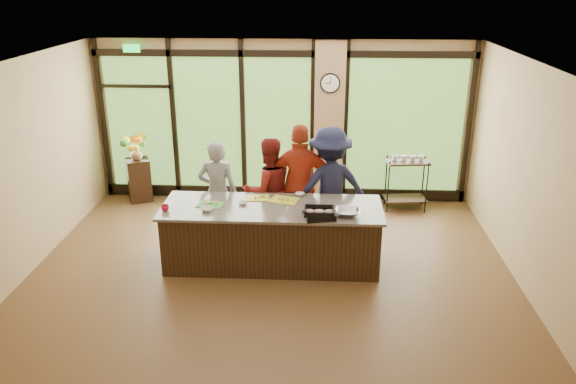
# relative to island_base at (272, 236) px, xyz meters

# --- Properties ---
(floor) EXTENTS (7.00, 7.00, 0.00)m
(floor) POSITION_rel_island_base_xyz_m (0.00, -0.30, -0.44)
(floor) COLOR brown
(floor) RESTS_ON ground
(ceiling) EXTENTS (7.00, 7.00, 0.00)m
(ceiling) POSITION_rel_island_base_xyz_m (0.00, -0.30, 2.56)
(ceiling) COLOR silver
(ceiling) RESTS_ON back_wall
(back_wall) EXTENTS (7.00, 0.00, 7.00)m
(back_wall) POSITION_rel_island_base_xyz_m (0.00, 2.70, 1.06)
(back_wall) COLOR tan
(back_wall) RESTS_ON floor
(left_wall) EXTENTS (0.00, 6.00, 6.00)m
(left_wall) POSITION_rel_island_base_xyz_m (-3.50, -0.30, 1.06)
(left_wall) COLOR tan
(left_wall) RESTS_ON floor
(right_wall) EXTENTS (0.00, 6.00, 6.00)m
(right_wall) POSITION_rel_island_base_xyz_m (3.50, -0.30, 1.06)
(right_wall) COLOR tan
(right_wall) RESTS_ON floor
(window_wall) EXTENTS (6.90, 0.12, 3.00)m
(window_wall) POSITION_rel_island_base_xyz_m (0.16, 2.65, 0.95)
(window_wall) COLOR tan
(window_wall) RESTS_ON floor
(island_base) EXTENTS (3.10, 1.00, 0.88)m
(island_base) POSITION_rel_island_base_xyz_m (0.00, 0.00, 0.00)
(island_base) COLOR black
(island_base) RESTS_ON floor
(countertop) EXTENTS (3.20, 1.10, 0.04)m
(countertop) POSITION_rel_island_base_xyz_m (0.00, 0.00, 0.46)
(countertop) COLOR #6E655A
(countertop) RESTS_ON island_base
(wall_clock) EXTENTS (0.36, 0.04, 0.36)m
(wall_clock) POSITION_rel_island_base_xyz_m (0.85, 2.57, 1.81)
(wall_clock) COLOR black
(wall_clock) RESTS_ON window_wall
(cook_left) EXTENTS (0.62, 0.42, 1.69)m
(cook_left) POSITION_rel_island_base_xyz_m (-0.92, 0.72, 0.40)
(cook_left) COLOR slate
(cook_left) RESTS_ON floor
(cook_midleft) EXTENTS (1.02, 0.92, 1.72)m
(cook_midleft) POSITION_rel_island_base_xyz_m (-0.12, 0.81, 0.42)
(cook_midleft) COLOR maroon
(cook_midleft) RESTS_ON floor
(cook_midright) EXTENTS (1.15, 0.52, 1.94)m
(cook_midright) POSITION_rel_island_base_xyz_m (0.40, 0.80, 0.53)
(cook_midright) COLOR #A73219
(cook_midright) RESTS_ON floor
(cook_right) EXTENTS (1.38, 1.05, 1.90)m
(cook_right) POSITION_rel_island_base_xyz_m (0.85, 0.82, 0.51)
(cook_right) COLOR #181A35
(cook_right) RESTS_ON floor
(roasting_pan) EXTENTS (0.47, 0.41, 0.07)m
(roasting_pan) POSITION_rel_island_base_xyz_m (0.69, -0.38, 0.52)
(roasting_pan) COLOR black
(roasting_pan) RESTS_ON countertop
(mixing_bowl) EXTENTS (0.35, 0.35, 0.08)m
(mixing_bowl) POSITION_rel_island_base_xyz_m (1.08, -0.25, 0.52)
(mixing_bowl) COLOR silver
(mixing_bowl) RESTS_ON countertop
(cutting_board_left) EXTENTS (0.41, 0.33, 0.01)m
(cutting_board_left) POSITION_rel_island_base_xyz_m (-0.90, 0.01, 0.49)
(cutting_board_left) COLOR #388E33
(cutting_board_left) RESTS_ON countertop
(cutting_board_center) EXTENTS (0.38, 0.30, 0.01)m
(cutting_board_center) POSITION_rel_island_base_xyz_m (-0.24, 0.31, 0.49)
(cutting_board_center) COLOR gold
(cutting_board_center) RESTS_ON countertop
(cutting_board_right) EXTENTS (0.48, 0.42, 0.01)m
(cutting_board_right) POSITION_rel_island_base_xyz_m (0.17, 0.24, 0.49)
(cutting_board_right) COLOR gold
(cutting_board_right) RESTS_ON countertop
(prep_bowl_near) EXTENTS (0.18, 0.18, 0.05)m
(prep_bowl_near) POSITION_rel_island_base_xyz_m (-0.90, -0.21, 0.51)
(prep_bowl_near) COLOR silver
(prep_bowl_near) RESTS_ON countertop
(prep_bowl_mid) EXTENTS (0.16, 0.16, 0.04)m
(prep_bowl_mid) POSITION_rel_island_base_xyz_m (-0.43, 0.06, 0.50)
(prep_bowl_mid) COLOR silver
(prep_bowl_mid) RESTS_ON countertop
(prep_bowl_far) EXTENTS (0.17, 0.17, 0.04)m
(prep_bowl_far) POSITION_rel_island_base_xyz_m (0.39, 0.46, 0.50)
(prep_bowl_far) COLOR silver
(prep_bowl_far) RESTS_ON countertop
(red_ramekin) EXTENTS (0.14, 0.14, 0.09)m
(red_ramekin) POSITION_rel_island_base_xyz_m (-1.50, -0.24, 0.52)
(red_ramekin) COLOR #AE112A
(red_ramekin) RESTS_ON countertop
(flower_stand) EXTENTS (0.54, 0.54, 0.82)m
(flower_stand) POSITION_rel_island_base_xyz_m (-2.73, 2.39, -0.03)
(flower_stand) COLOR black
(flower_stand) RESTS_ON floor
(flower_vase) EXTENTS (0.28, 0.28, 0.24)m
(flower_vase) POSITION_rel_island_base_xyz_m (-2.73, 2.39, 0.50)
(flower_vase) COLOR #8C6E4C
(flower_vase) RESTS_ON flower_stand
(bar_cart) EXTENTS (0.79, 0.51, 1.03)m
(bar_cart) POSITION_rel_island_base_xyz_m (2.28, 2.25, 0.18)
(bar_cart) COLOR black
(bar_cart) RESTS_ON floor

